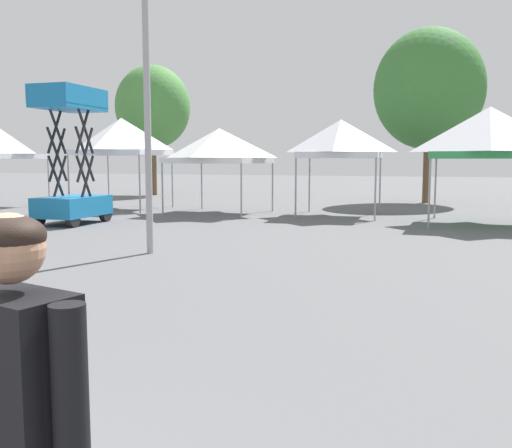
{
  "coord_description": "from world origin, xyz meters",
  "views": [
    {
      "loc": [
        2.37,
        -0.75,
        1.94
      ],
      "look_at": [
        0.52,
        4.7,
        1.3
      ],
      "focal_mm": 40.09,
      "sensor_mm": 36.0,
      "label": 1
    }
  ],
  "objects_px": {
    "canopy_tent_behind_left": "(219,146)",
    "canopy_tent_behind_right": "(341,139)",
    "canopy_tent_far_left": "(489,133)",
    "tree_behind_tents_right": "(153,107)",
    "scissor_lift": "(72,183)",
    "tree_behind_tents_left": "(429,89)",
    "light_pole_near_lift": "(145,2)",
    "canopy_tent_behind_center": "(122,137)",
    "person_foreground": "(18,437)"
  },
  "relations": [
    {
      "from": "canopy_tent_behind_left",
      "to": "canopy_tent_far_left",
      "type": "distance_m",
      "value": 9.09
    },
    {
      "from": "light_pole_near_lift",
      "to": "tree_behind_tents_left",
      "type": "distance_m",
      "value": 17.31
    },
    {
      "from": "tree_behind_tents_left",
      "to": "canopy_tent_behind_center",
      "type": "bearing_deg",
      "value": -146.72
    },
    {
      "from": "person_foreground",
      "to": "tree_behind_tents_left",
      "type": "relative_size",
      "value": 0.23
    },
    {
      "from": "canopy_tent_behind_right",
      "to": "tree_behind_tents_left",
      "type": "distance_m",
      "value": 8.15
    },
    {
      "from": "canopy_tent_behind_right",
      "to": "canopy_tent_far_left",
      "type": "bearing_deg",
      "value": -16.08
    },
    {
      "from": "canopy_tent_behind_left",
      "to": "tree_behind_tents_right",
      "type": "relative_size",
      "value": 0.47
    },
    {
      "from": "tree_behind_tents_right",
      "to": "tree_behind_tents_left",
      "type": "bearing_deg",
      "value": -5.19
    },
    {
      "from": "canopy_tent_behind_left",
      "to": "scissor_lift",
      "type": "relative_size",
      "value": 0.81
    },
    {
      "from": "canopy_tent_behind_right",
      "to": "tree_behind_tents_left",
      "type": "height_order",
      "value": "tree_behind_tents_left"
    },
    {
      "from": "canopy_tent_behind_left",
      "to": "canopy_tent_far_left",
      "type": "bearing_deg",
      "value": -5.96
    },
    {
      "from": "tree_behind_tents_right",
      "to": "canopy_tent_behind_right",
      "type": "bearing_deg",
      "value": -35.77
    },
    {
      "from": "canopy_tent_behind_left",
      "to": "canopy_tent_behind_right",
      "type": "distance_m",
      "value": 4.38
    },
    {
      "from": "canopy_tent_behind_left",
      "to": "tree_behind_tents_right",
      "type": "distance_m",
      "value": 12.11
    },
    {
      "from": "canopy_tent_behind_left",
      "to": "light_pole_near_lift",
      "type": "height_order",
      "value": "light_pole_near_lift"
    },
    {
      "from": "tree_behind_tents_right",
      "to": "light_pole_near_lift",
      "type": "bearing_deg",
      "value": -61.53
    },
    {
      "from": "canopy_tent_behind_center",
      "to": "canopy_tent_far_left",
      "type": "distance_m",
      "value": 13.39
    },
    {
      "from": "canopy_tent_behind_left",
      "to": "canopy_tent_far_left",
      "type": "height_order",
      "value": "canopy_tent_far_left"
    },
    {
      "from": "canopy_tent_behind_center",
      "to": "canopy_tent_behind_right",
      "type": "bearing_deg",
      "value": 0.28
    },
    {
      "from": "person_foreground",
      "to": "canopy_tent_behind_center",
      "type": "bearing_deg",
      "value": 120.86
    },
    {
      "from": "tree_behind_tents_right",
      "to": "scissor_lift",
      "type": "bearing_deg",
      "value": -71.04
    },
    {
      "from": "tree_behind_tents_right",
      "to": "person_foreground",
      "type": "bearing_deg",
      "value": -62.08
    },
    {
      "from": "light_pole_near_lift",
      "to": "canopy_tent_behind_center",
      "type": "bearing_deg",
      "value": 124.52
    },
    {
      "from": "tree_behind_tents_left",
      "to": "canopy_tent_far_left",
      "type": "bearing_deg",
      "value": -76.45
    },
    {
      "from": "canopy_tent_behind_center",
      "to": "tree_behind_tents_left",
      "type": "distance_m",
      "value": 13.62
    },
    {
      "from": "canopy_tent_behind_center",
      "to": "tree_behind_tents_right",
      "type": "xyz_separation_m",
      "value": [
        -3.38,
        8.7,
        1.99
      ]
    },
    {
      "from": "scissor_lift",
      "to": "person_foreground",
      "type": "bearing_deg",
      "value": -54.13
    },
    {
      "from": "light_pole_near_lift",
      "to": "tree_behind_tents_left",
      "type": "bearing_deg",
      "value": 73.6
    },
    {
      "from": "scissor_lift",
      "to": "canopy_tent_behind_left",
      "type": "bearing_deg",
      "value": 57.75
    },
    {
      "from": "canopy_tent_far_left",
      "to": "tree_behind_tents_left",
      "type": "distance_m",
      "value": 9.23
    },
    {
      "from": "canopy_tent_behind_left",
      "to": "light_pole_near_lift",
      "type": "distance_m",
      "value": 9.48
    },
    {
      "from": "canopy_tent_behind_right",
      "to": "person_foreground",
      "type": "bearing_deg",
      "value": -82.87
    },
    {
      "from": "tree_behind_tents_right",
      "to": "canopy_tent_behind_center",
      "type": "bearing_deg",
      "value": -68.8
    },
    {
      "from": "canopy_tent_behind_right",
      "to": "tree_behind_tents_left",
      "type": "xyz_separation_m",
      "value": [
        2.59,
        7.33,
        2.43
      ]
    },
    {
      "from": "scissor_lift",
      "to": "tree_behind_tents_right",
      "type": "xyz_separation_m",
      "value": [
        -4.72,
        13.74,
        3.61
      ]
    },
    {
      "from": "light_pole_near_lift",
      "to": "canopy_tent_far_left",
      "type": "bearing_deg",
      "value": 48.62
    },
    {
      "from": "person_foreground",
      "to": "canopy_tent_behind_right",
      "type": "bearing_deg",
      "value": 97.13
    },
    {
      "from": "canopy_tent_behind_left",
      "to": "canopy_tent_behind_right",
      "type": "bearing_deg",
      "value": 5.34
    },
    {
      "from": "canopy_tent_behind_right",
      "to": "tree_behind_tents_right",
      "type": "xyz_separation_m",
      "value": [
        -12.02,
        8.66,
        2.18
      ]
    },
    {
      "from": "person_foreground",
      "to": "tree_behind_tents_left",
      "type": "height_order",
      "value": "tree_behind_tents_left"
    },
    {
      "from": "light_pole_near_lift",
      "to": "tree_behind_tents_left",
      "type": "height_order",
      "value": "light_pole_near_lift"
    },
    {
      "from": "canopy_tent_behind_center",
      "to": "tree_behind_tents_right",
      "type": "bearing_deg",
      "value": 111.2
    },
    {
      "from": "canopy_tent_behind_center",
      "to": "person_foreground",
      "type": "bearing_deg",
      "value": -59.14
    },
    {
      "from": "person_foreground",
      "to": "tree_behind_tents_right",
      "type": "relative_size",
      "value": 0.25
    },
    {
      "from": "canopy_tent_behind_center",
      "to": "canopy_tent_behind_left",
      "type": "distance_m",
      "value": 4.32
    },
    {
      "from": "canopy_tent_behind_left",
      "to": "person_foreground",
      "type": "bearing_deg",
      "value": -69.67
    },
    {
      "from": "canopy_tent_behind_center",
      "to": "canopy_tent_far_left",
      "type": "height_order",
      "value": "canopy_tent_behind_center"
    },
    {
      "from": "canopy_tent_behind_center",
      "to": "light_pole_near_lift",
      "type": "bearing_deg",
      "value": -55.48
    },
    {
      "from": "light_pole_near_lift",
      "to": "tree_behind_tents_left",
      "type": "xyz_separation_m",
      "value": [
        4.89,
        16.61,
        0.0
      ]
    },
    {
      "from": "canopy_tent_behind_right",
      "to": "canopy_tent_behind_left",
      "type": "bearing_deg",
      "value": -174.66
    }
  ]
}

